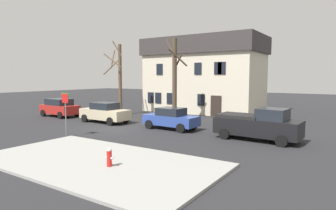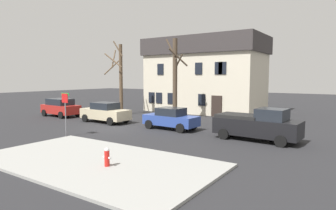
{
  "view_description": "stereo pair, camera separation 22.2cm",
  "coord_description": "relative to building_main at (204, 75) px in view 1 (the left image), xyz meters",
  "views": [
    {
      "loc": [
        15.59,
        -16.31,
        3.91
      ],
      "look_at": [
        3.1,
        2.81,
        1.74
      ],
      "focal_mm": 31.21,
      "sensor_mm": 36.0,
      "label": 1
    },
    {
      "loc": [
        15.77,
        -16.19,
        3.91
      ],
      "look_at": [
        3.1,
        2.81,
        1.74
      ],
      "focal_mm": 31.21,
      "sensor_mm": 36.0,
      "label": 2
    }
  ],
  "objects": [
    {
      "name": "street_sign_pole",
      "position": [
        -1.25,
        -17.83,
        -2.2
      ],
      "size": [
        0.76,
        0.07,
        2.88
      ],
      "color": "slate",
      "rests_on": "ground_plane"
    },
    {
      "name": "car_blue_sedan",
      "position": [
        3.07,
        -11.71,
        -3.4
      ],
      "size": [
        4.28,
        2.07,
        1.63
      ],
      "color": "#2D4799",
      "rests_on": "ground_plane"
    },
    {
      "name": "sidewalk_slab",
      "position": [
        4.92,
        -20.91,
        -4.16
      ],
      "size": [
        11.32,
        6.12,
        0.12
      ],
      "primitive_type": "cube",
      "color": "#999993",
      "rests_on": "ground_plane"
    },
    {
      "name": "building_main",
      "position": [
        0.0,
        0.0,
        0.0
      ],
      "size": [
        13.04,
        7.01,
        8.27
      ],
      "color": "beige",
      "rests_on": "ground_plane"
    },
    {
      "name": "fire_hydrant",
      "position": [
        6.06,
        -21.28,
        -3.68
      ],
      "size": [
        0.42,
        0.22,
        0.81
      ],
      "color": "red",
      "rests_on": "sidewalk_slab"
    },
    {
      "name": "car_beige_sedan",
      "position": [
        -3.5,
        -12.08,
        -3.35
      ],
      "size": [
        4.72,
        2.15,
        1.74
      ],
      "color": "#C6B793",
      "rests_on": "ground_plane"
    },
    {
      "name": "ground_plane",
      "position": [
        -0.79,
        -13.77,
        -4.22
      ],
      "size": [
        120.0,
        120.0,
        0.0
      ],
      "primitive_type": "plane",
      "color": "#262628"
    },
    {
      "name": "tree_bare_near",
      "position": [
        -5.98,
        -7.5,
        -0.29
      ],
      "size": [
        2.41,
        2.41,
        7.59
      ],
      "color": "brown",
      "rests_on": "ground_plane"
    },
    {
      "name": "tree_bare_mid",
      "position": [
        0.59,
        -7.22,
        -0.31
      ],
      "size": [
        1.97,
        1.88,
        7.44
      ],
      "color": "#4C3D2D",
      "rests_on": "ground_plane"
    },
    {
      "name": "pickup_truck_black",
      "position": [
        9.68,
        -12.02,
        -3.23
      ],
      "size": [
        5.27,
        2.4,
        2.04
      ],
      "color": "black",
      "rests_on": "ground_plane"
    },
    {
      "name": "car_red_wagon",
      "position": [
        -10.08,
        -11.79,
        -3.29
      ],
      "size": [
        4.32,
        2.23,
        1.78
      ],
      "color": "#AD231E",
      "rests_on": "ground_plane"
    }
  ]
}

